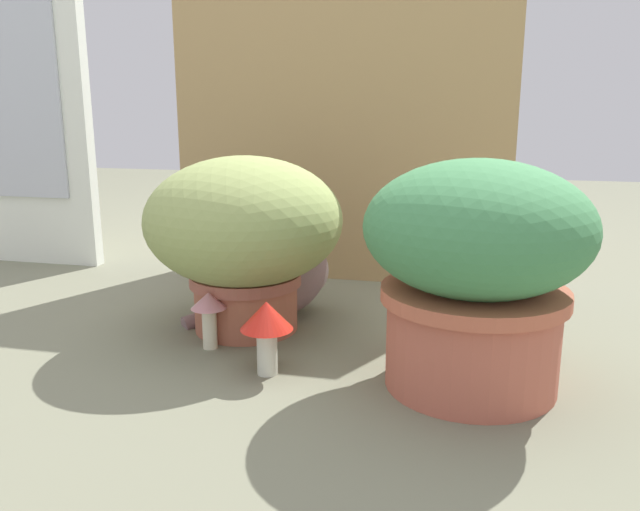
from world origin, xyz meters
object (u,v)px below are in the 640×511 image
grass_planter (244,231)px  mushroom_ornament_pink (209,309)px  leafy_planter (476,265)px  cat (281,264)px  mushroom_ornament_red (267,323)px

grass_planter → mushroom_ornament_pink: grass_planter is taller
leafy_planter → mushroom_ornament_pink: 0.53m
cat → grass_planter: bearing=-115.9°
cat → mushroom_ornament_red: (0.07, -0.32, -0.02)m
mushroom_ornament_pink → mushroom_ornament_red: 0.18m
grass_planter → cat: (0.05, 0.10, -0.09)m
grass_planter → cat: 0.15m
mushroom_ornament_pink → cat: bearing=69.9°
cat → mushroom_ornament_pink: cat is taller
grass_planter → mushroom_ornament_red: 0.27m
mushroom_ornament_pink → mushroom_ornament_red: bearing=-32.2°
grass_planter → cat: bearing=64.1°
leafy_planter → mushroom_ornament_pink: size_ratio=3.39×
leafy_planter → mushroom_ornament_pink: bearing=173.3°
mushroom_ornament_pink → leafy_planter: bearing=-6.7°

